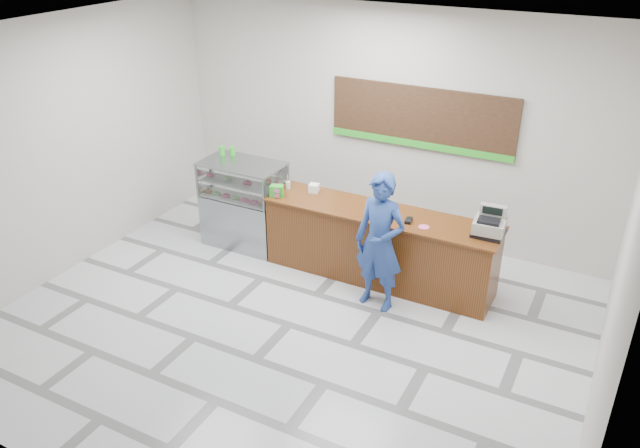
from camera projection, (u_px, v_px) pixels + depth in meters
The scene contains 16 objects.
floor at pixel (289, 324), 7.82m from camera, with size 7.00×7.00×0.00m, color silver.
back_wall at pixel (386, 125), 9.40m from camera, with size 7.00×7.00×0.00m, color beige.
ceiling at pixel (281, 39), 6.24m from camera, with size 7.00×7.00×0.00m, color silver.
sales_counter at pixel (379, 246), 8.59m from camera, with size 3.26×0.76×1.03m.
display_case at pixel (244, 203), 9.43m from camera, with size 1.22×0.72×1.33m.
menu_board at pixel (421, 119), 9.06m from camera, with size 2.80×0.06×0.90m.
cash_register at pixel (490, 225), 7.72m from camera, with size 0.41×0.42×0.36m.
card_terminal at pixel (409, 220), 8.08m from camera, with size 0.08×0.16×0.04m, color black.
serving_tray at pixel (383, 214), 8.28m from camera, with size 0.33×0.24×0.02m.
napkin_box at pixel (314, 188), 8.92m from camera, with size 0.14×0.14×0.12m, color white.
straw_cup at pixel (288, 185), 9.03m from camera, with size 0.07×0.07×0.11m, color silver.
promo_box at pixel (277, 191), 8.77m from camera, with size 0.19×0.12×0.17m, color green.
donut_decal at pixel (424, 227), 7.96m from camera, with size 0.14×0.14×0.00m, color #E65591.
green_cup_left at pixel (222, 151), 9.40m from camera, with size 0.09×0.09×0.14m, color green.
green_cup_right at pixel (232, 151), 9.40m from camera, with size 0.09×0.09×0.13m, color green.
customer at pixel (380, 242), 7.82m from camera, with size 0.67×0.44×1.84m, color navy.
Camera 1 is at (3.32, -5.49, 4.67)m, focal length 35.00 mm.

